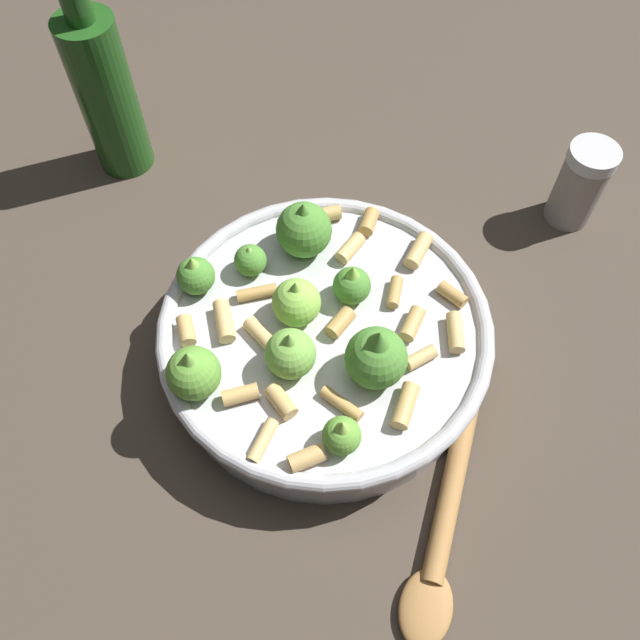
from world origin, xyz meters
TOP-DOWN VIEW (x-y plane):
  - ground_plane at (0.00, 0.00)m, footprint 2.40×2.40m
  - cooking_pan at (0.00, -0.00)m, footprint 0.26×0.26m
  - pepper_shaker at (-0.16, 0.23)m, footprint 0.04×0.04m
  - olive_oil_bottle at (-0.22, -0.20)m, footprint 0.05×0.05m
  - wooden_spoon at (0.12, 0.09)m, footprint 0.23×0.09m

SIDE VIEW (x-z plane):
  - ground_plane at x=0.00m, z-range 0.00..0.00m
  - wooden_spoon at x=0.12m, z-range 0.00..0.02m
  - cooking_pan at x=0.00m, z-range -0.02..0.09m
  - pepper_shaker at x=-0.16m, z-range 0.00..0.08m
  - olive_oil_bottle at x=-0.22m, z-range -0.02..0.19m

